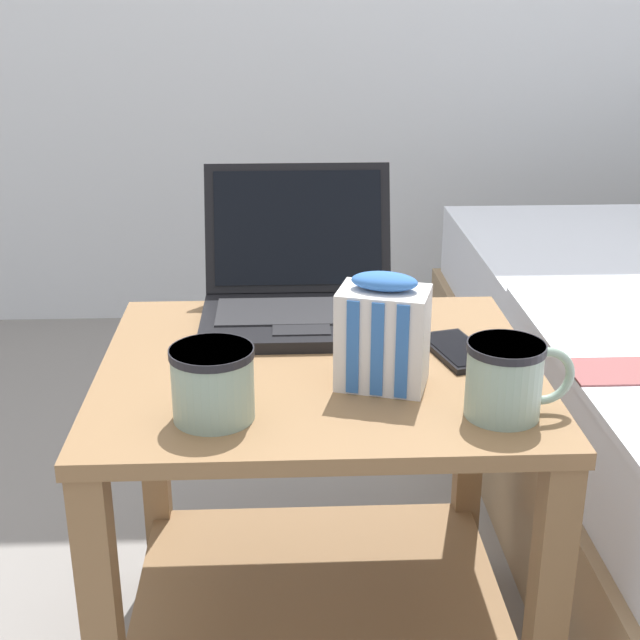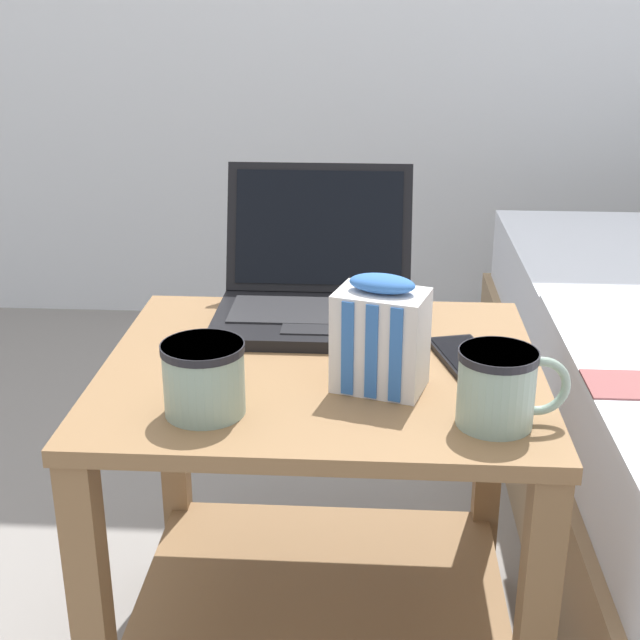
{
  "view_description": "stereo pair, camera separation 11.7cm",
  "coord_description": "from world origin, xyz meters",
  "px_view_note": "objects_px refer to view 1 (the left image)",
  "views": [
    {
      "loc": [
        -0.05,
        -1.13,
        1.03
      ],
      "look_at": [
        0.0,
        -0.04,
        0.61
      ],
      "focal_mm": 50.0,
      "sensor_mm": 36.0,
      "label": 1
    },
    {
      "loc": [
        0.07,
        -1.13,
        1.03
      ],
      "look_at": [
        0.0,
        -0.04,
        0.61
      ],
      "focal_mm": 50.0,
      "sensor_mm": 36.0,
      "label": 2
    }
  ],
  "objects_px": {
    "mug_front_right": "(213,379)",
    "cell_phone": "(458,351)",
    "snack_bag": "(383,334)",
    "mug_front_left": "(507,376)",
    "laptop": "(300,289)"
  },
  "relations": [
    {
      "from": "mug_front_right",
      "to": "cell_phone",
      "type": "distance_m",
      "value": 0.38
    },
    {
      "from": "mug_front_right",
      "to": "snack_bag",
      "type": "xyz_separation_m",
      "value": [
        0.21,
        0.08,
        0.02
      ]
    },
    {
      "from": "mug_front_left",
      "to": "cell_phone",
      "type": "bearing_deg",
      "value": 96.21
    },
    {
      "from": "mug_front_right",
      "to": "snack_bag",
      "type": "height_order",
      "value": "snack_bag"
    },
    {
      "from": "laptop",
      "to": "cell_phone",
      "type": "xyz_separation_m",
      "value": [
        0.22,
        -0.16,
        -0.04
      ]
    },
    {
      "from": "snack_bag",
      "to": "cell_phone",
      "type": "bearing_deg",
      "value": 39.13
    },
    {
      "from": "cell_phone",
      "to": "mug_front_right",
      "type": "bearing_deg",
      "value": -151.65
    },
    {
      "from": "laptop",
      "to": "mug_front_left",
      "type": "distance_m",
      "value": 0.43
    },
    {
      "from": "mug_front_left",
      "to": "cell_phone",
      "type": "relative_size",
      "value": 0.9
    },
    {
      "from": "laptop",
      "to": "mug_front_right",
      "type": "distance_m",
      "value": 0.36
    },
    {
      "from": "snack_bag",
      "to": "cell_phone",
      "type": "xyz_separation_m",
      "value": [
        0.12,
        0.1,
        -0.07
      ]
    },
    {
      "from": "mug_front_left",
      "to": "mug_front_right",
      "type": "xyz_separation_m",
      "value": [
        -0.35,
        0.01,
        -0.0
      ]
    },
    {
      "from": "mug_front_left",
      "to": "snack_bag",
      "type": "xyz_separation_m",
      "value": [
        -0.14,
        0.09,
        0.02
      ]
    },
    {
      "from": "snack_bag",
      "to": "laptop",
      "type": "bearing_deg",
      "value": 111.33
    },
    {
      "from": "mug_front_right",
      "to": "cell_phone",
      "type": "height_order",
      "value": "mug_front_right"
    }
  ]
}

